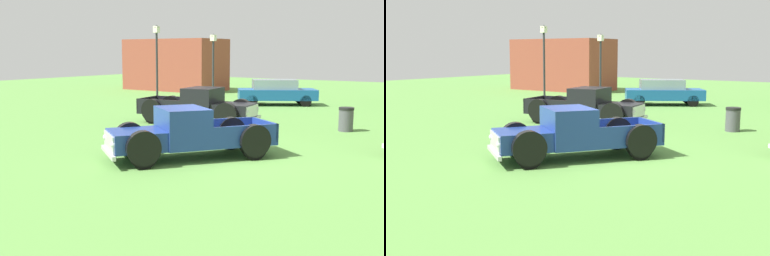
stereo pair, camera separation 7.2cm
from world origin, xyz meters
The scene contains 8 objects.
ground_plane centered at (0.00, 0.00, 0.00)m, with size 80.00×80.00×0.00m, color #5B9342.
pickup_truck_foreground centered at (-0.85, -0.86, 0.72)m, with size 4.27×5.03×1.51m.
pickup_truck_behind_left centered at (-4.07, 5.27, 0.75)m, with size 5.40×2.69×1.58m.
sedan_distant_b centered at (-4.78, 14.05, 0.79)m, with size 4.79×4.00×1.51m.
lamp_post_near centered at (-8.04, 12.24, 2.19)m, with size 0.36×0.36×4.17m.
lamp_post_far centered at (-9.90, 9.25, 2.41)m, with size 0.36×0.36×4.60m.
trash_can centered at (1.57, 6.91, 0.48)m, with size 0.59×0.59×0.95m.
brick_pavilion centered at (-16.62, 19.95, 2.06)m, with size 7.99×4.15×4.13m.
Camera 2 is at (7.36, -11.93, 3.11)m, focal length 44.90 mm.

